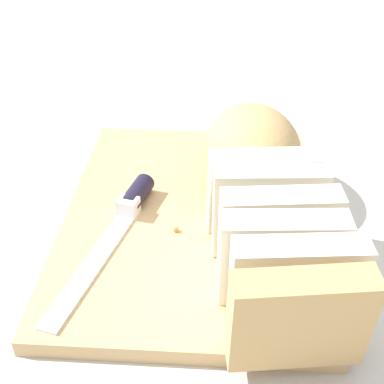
% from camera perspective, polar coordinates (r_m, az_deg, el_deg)
% --- Properties ---
extents(ground_plane, '(3.00, 3.00, 0.00)m').
position_cam_1_polar(ground_plane, '(0.64, -0.00, -3.56)').
color(ground_plane, beige).
extents(cutting_board, '(0.41, 0.30, 0.02)m').
position_cam_1_polar(cutting_board, '(0.63, -0.00, -2.90)').
color(cutting_board, tan).
rests_on(cutting_board, ground_plane).
extents(bread_loaf, '(0.39, 0.16, 0.10)m').
position_cam_1_polar(bread_loaf, '(0.58, 7.89, -0.07)').
color(bread_loaf, tan).
rests_on(bread_loaf, cutting_board).
extents(bread_knife, '(0.24, 0.08, 0.02)m').
position_cam_1_polar(bread_knife, '(0.62, -7.14, -2.00)').
color(bread_knife, silver).
rests_on(bread_knife, cutting_board).
extents(crumb_near_knife, '(0.00, 0.00, 0.00)m').
position_cam_1_polar(crumb_near_knife, '(0.61, 4.34, -3.57)').
color(crumb_near_knife, '#A8753D').
rests_on(crumb_near_knife, cutting_board).
extents(crumb_near_loaf, '(0.01, 0.01, 0.01)m').
position_cam_1_polar(crumb_near_loaf, '(0.60, -1.75, -4.09)').
color(crumb_near_loaf, '#A8753D').
rests_on(crumb_near_loaf, cutting_board).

